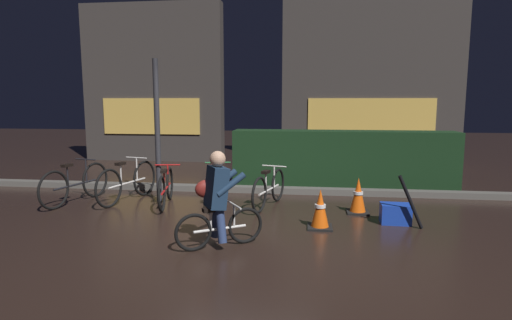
% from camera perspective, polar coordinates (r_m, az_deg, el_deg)
% --- Properties ---
extents(ground_plane, '(40.00, 40.00, 0.00)m').
position_cam_1_polar(ground_plane, '(6.47, -2.46, -8.63)').
color(ground_plane, black).
extents(sidewalk_curb, '(12.00, 0.24, 0.12)m').
position_cam_1_polar(sidewalk_curb, '(8.57, 0.03, -4.05)').
color(sidewalk_curb, '#56544F').
rests_on(sidewalk_curb, ground).
extents(hedge_row, '(4.80, 0.70, 1.22)m').
position_cam_1_polar(hedge_row, '(9.32, 11.79, 0.20)').
color(hedge_row, black).
rests_on(hedge_row, ground).
extents(storefront_left, '(4.38, 0.54, 4.81)m').
position_cam_1_polar(storefront_left, '(13.51, -13.92, 10.09)').
color(storefront_left, '#383330').
rests_on(storefront_left, ground).
extents(storefront_right, '(5.42, 0.54, 5.19)m').
position_cam_1_polar(storefront_right, '(13.45, 15.49, 10.85)').
color(storefront_right, '#383330').
rests_on(storefront_right, ground).
extents(street_post, '(0.10, 0.10, 2.62)m').
position_cam_1_polar(street_post, '(7.83, -13.37, 3.82)').
color(street_post, '#2D2D33').
rests_on(street_post, ground).
extents(parked_bike_leftmost, '(0.50, 1.67, 0.78)m').
position_cam_1_polar(parked_bike_leftmost, '(8.32, -23.50, -3.02)').
color(parked_bike_leftmost, black).
rests_on(parked_bike_leftmost, ground).
extents(parked_bike_left_mid, '(0.52, 1.70, 0.80)m').
position_cam_1_polar(parked_bike_left_mid, '(8.12, -17.19, -2.93)').
color(parked_bike_left_mid, black).
rests_on(parked_bike_left_mid, ground).
extents(parked_bike_center_left, '(0.46, 1.52, 0.71)m').
position_cam_1_polar(parked_bike_center_left, '(7.62, -12.25, -3.74)').
color(parked_bike_center_left, black).
rests_on(parked_bike_center_left, ground).
extents(parked_bike_center_right, '(0.50, 1.63, 0.77)m').
position_cam_1_polar(parked_bike_center_right, '(7.36, -5.18, -3.80)').
color(parked_bike_center_right, black).
rests_on(parked_bike_center_right, ground).
extents(parked_bike_right_mid, '(0.52, 1.49, 0.71)m').
position_cam_1_polar(parked_bike_right_mid, '(7.36, 1.81, -3.97)').
color(parked_bike_right_mid, black).
rests_on(parked_bike_right_mid, ground).
extents(traffic_cone_near, '(0.36, 0.36, 0.59)m').
position_cam_1_polar(traffic_cone_near, '(6.21, 8.79, -6.72)').
color(traffic_cone_near, black).
rests_on(traffic_cone_near, ground).
extents(traffic_cone_far, '(0.36, 0.36, 0.60)m').
position_cam_1_polar(traffic_cone_far, '(7.17, 13.83, -4.82)').
color(traffic_cone_far, black).
rests_on(traffic_cone_far, ground).
extents(blue_crate, '(0.45, 0.33, 0.30)m').
position_cam_1_polar(blue_crate, '(6.76, 18.57, -6.99)').
color(blue_crate, '#193DB7').
rests_on(blue_crate, ground).
extents(cyclist, '(1.03, 0.67, 1.25)m').
position_cam_1_polar(cyclist, '(5.31, -5.37, -5.35)').
color(cyclist, black).
rests_on(cyclist, ground).
extents(closed_umbrella, '(0.40, 0.07, 0.80)m').
position_cam_1_polar(closed_umbrella, '(6.50, 20.44, -5.43)').
color(closed_umbrella, black).
rests_on(closed_umbrella, ground).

